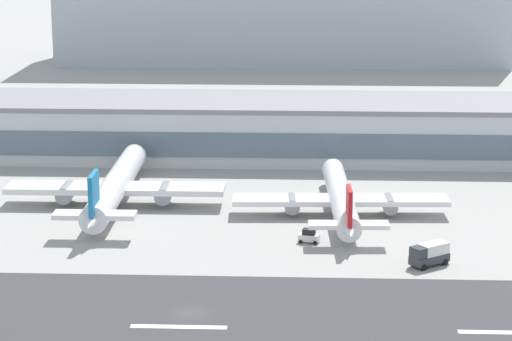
% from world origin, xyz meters
% --- Properties ---
extents(ground_plane, '(1400.00, 1400.00, 0.00)m').
position_xyz_m(ground_plane, '(0.00, 0.00, 0.00)').
color(ground_plane, '#9E9E99').
extents(runway_strip, '(800.00, 38.06, 0.08)m').
position_xyz_m(runway_strip, '(0.00, -4.59, 0.04)').
color(runway_strip, '#38383A').
rests_on(runway_strip, ground_plane).
extents(runway_centreline_dash_4, '(12.00, 1.20, 0.01)m').
position_xyz_m(runway_centreline_dash_4, '(-0.95, -4.59, 0.09)').
color(runway_centreline_dash_4, white).
rests_on(runway_centreline_dash_4, runway_strip).
extents(runway_centreline_dash_5, '(12.00, 1.20, 0.01)m').
position_xyz_m(runway_centreline_dash_5, '(39.37, -4.59, 0.09)').
color(runway_centreline_dash_5, white).
rests_on(runway_centreline_dash_5, runway_strip).
extents(terminal_building, '(143.72, 23.95, 11.75)m').
position_xyz_m(terminal_building, '(-0.18, 89.00, 5.88)').
color(terminal_building, silver).
rests_on(terminal_building, ground_plane).
extents(airliner_blue_tail_gate_0, '(37.71, 50.59, 10.56)m').
position_xyz_m(airliner_blue_tail_gate_0, '(-18.13, 49.54, 3.37)').
color(airliner_blue_tail_gate_0, silver).
rests_on(airliner_blue_tail_gate_0, ground_plane).
extents(airliner_red_tail_gate_1, '(36.24, 44.05, 9.19)m').
position_xyz_m(airliner_red_tail_gate_1, '(20.49, 45.27, 2.93)').
color(airliner_red_tail_gate_1, white).
rests_on(airliner_red_tail_gate_1, ground_plane).
extents(service_box_truck_0, '(6.23, 5.55, 3.25)m').
position_xyz_m(service_box_truck_0, '(32.51, 20.55, 1.79)').
color(service_box_truck_0, '#2D3338').
rests_on(service_box_truck_0, ground_plane).
extents(service_baggage_tug_1, '(3.45, 2.40, 2.20)m').
position_xyz_m(service_baggage_tug_1, '(15.17, 30.71, 1.05)').
color(service_baggage_tug_1, white).
rests_on(service_baggage_tug_1, ground_plane).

